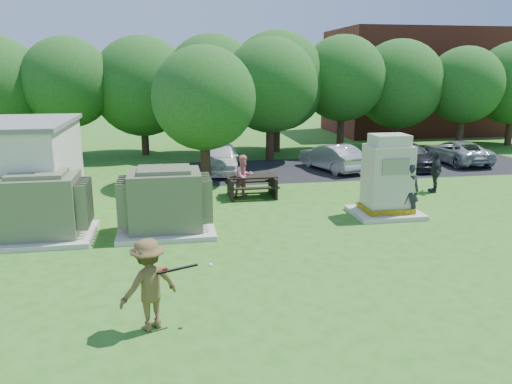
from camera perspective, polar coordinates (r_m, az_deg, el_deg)
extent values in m
plane|color=#2D6619|center=(12.26, 3.31, -10.39)|extent=(120.00, 120.00, 0.00)
cube|color=maroon|center=(43.13, 18.97, 11.81)|extent=(15.00, 8.00, 8.00)
cube|color=#232326|center=(26.67, 11.34, 2.77)|extent=(20.00, 6.00, 0.01)
cube|color=beige|center=(16.60, -23.08, -4.64)|extent=(3.00, 2.40, 0.15)
cube|color=#616A4C|center=(16.34, -23.41, -1.39)|extent=(2.20, 1.80, 1.80)
cube|color=#616A4C|center=(16.13, -23.73, 1.90)|extent=(1.60, 1.30, 0.12)
cube|color=#616A4C|center=(16.08, -19.02, -1.14)|extent=(0.32, 1.50, 1.35)
cube|color=beige|center=(16.14, -10.17, -4.22)|extent=(3.00, 2.40, 0.15)
cube|color=#5B6345|center=(15.87, -10.32, -0.87)|extent=(2.20, 1.80, 1.80)
cube|color=#5B6345|center=(15.66, -10.48, 2.53)|extent=(1.60, 1.30, 0.12)
cube|color=#5B6345|center=(15.93, -14.90, -0.97)|extent=(0.32, 1.50, 1.35)
cube|color=#5B6345|center=(15.90, -5.75, -0.59)|extent=(0.32, 1.50, 1.35)
cube|color=beige|center=(18.26, 14.52, -2.30)|extent=(2.35, 1.92, 0.16)
cube|color=yellow|center=(18.21, 14.56, -1.77)|extent=(1.65, 1.33, 0.19)
cube|color=beige|center=(17.94, 14.78, 1.81)|extent=(1.49, 1.17, 2.13)
cube|color=beige|center=(17.73, 15.03, 5.77)|extent=(1.23, 0.96, 0.37)
cube|color=gray|center=(17.31, 15.71, 2.76)|extent=(0.96, 0.04, 0.53)
cube|color=black|center=(20.01, -0.49, 1.76)|extent=(2.01, 0.78, 0.07)
cube|color=black|center=(20.67, -0.77, 1.21)|extent=(2.01, 0.28, 0.06)
cube|color=black|center=(19.49, -0.19, 0.43)|extent=(2.01, 0.28, 0.06)
cube|color=black|center=(19.98, -2.95, 0.51)|extent=(0.09, 1.51, 0.83)
cube|color=black|center=(20.26, 1.94, 0.71)|extent=(0.09, 1.51, 0.83)
imported|color=brown|center=(10.14, -12.15, -10.30)|extent=(1.39, 1.20, 1.87)
imported|color=black|center=(17.92, 17.04, 0.13)|extent=(0.82, 0.70, 1.92)
imported|color=pink|center=(19.95, -1.40, 1.82)|extent=(1.04, 0.96, 1.72)
imported|color=#26272C|center=(22.09, 19.78, 2.23)|extent=(0.75, 1.11, 1.75)
imported|color=white|center=(24.87, -4.01, 3.88)|extent=(2.22, 4.39, 1.44)
imported|color=#A6A6AA|center=(25.64, 8.68, 3.96)|extent=(2.57, 4.33, 1.35)
imported|color=black|center=(27.31, 17.00, 4.01)|extent=(1.95, 4.39, 1.25)
imported|color=#A5A5A9|center=(29.44, 21.90, 4.29)|extent=(2.17, 4.53, 1.25)
cylinder|color=black|center=(10.00, -8.95, -8.69)|extent=(0.81, 0.37, 0.06)
cylinder|color=maroon|center=(10.01, -10.70, -8.73)|extent=(0.23, 0.14, 0.06)
sphere|color=white|center=(10.11, -5.23, -8.32)|extent=(0.09, 0.09, 0.09)
cylinder|color=#47301E|center=(31.91, -27.16, 5.49)|extent=(0.44, 0.44, 2.40)
cylinder|color=#47301E|center=(30.36, -20.26, 6.18)|extent=(0.44, 0.44, 2.80)
sphere|color=#235B1C|center=(30.15, -20.73, 11.64)|extent=(5.00, 5.00, 5.00)
cylinder|color=#47301E|center=(30.74, -12.58, 6.32)|extent=(0.44, 0.44, 2.30)
sphere|color=#235B1C|center=(30.51, -12.87, 11.71)|extent=(5.80, 5.80, 5.80)
cylinder|color=#47301E|center=(29.91, -4.94, 6.78)|extent=(0.44, 0.44, 2.70)
sphere|color=#235B1C|center=(29.69, -5.07, 12.48)|extent=(5.40, 5.40, 5.40)
cylinder|color=#47301E|center=(31.11, 2.37, 6.92)|extent=(0.44, 0.44, 2.50)
sphere|color=#235B1C|center=(30.89, 2.42, 12.54)|extent=(6.00, 6.00, 6.00)
cylinder|color=#47301E|center=(31.80, 9.64, 7.25)|extent=(0.44, 0.44, 2.90)
sphere|color=#235B1C|center=(31.61, 9.87, 12.67)|extent=(5.20, 5.20, 5.20)
cylinder|color=#47301E|center=(33.92, 15.71, 6.91)|extent=(0.44, 0.44, 2.40)
sphere|color=#235B1C|center=(33.71, 16.04, 11.77)|extent=(5.60, 5.60, 5.60)
cylinder|color=#47301E|center=(35.06, 22.31, 6.77)|extent=(0.44, 0.44, 2.60)
sphere|color=#235B1C|center=(34.87, 22.73, 11.23)|extent=(4.80, 4.80, 4.80)
cylinder|color=#47301E|center=(37.82, 26.99, 6.67)|extent=(0.44, 0.44, 2.50)
cylinder|color=#47301E|center=(22.75, -5.79, 4.13)|extent=(0.44, 0.44, 2.40)
sphere|color=#235B1C|center=(22.46, -5.96, 10.63)|extent=(4.60, 4.60, 4.60)
cylinder|color=#47301E|center=(28.18, 1.59, 6.29)|extent=(0.44, 0.44, 2.60)
sphere|color=#235B1C|center=(27.95, 1.63, 12.11)|extent=(5.20, 5.20, 5.20)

